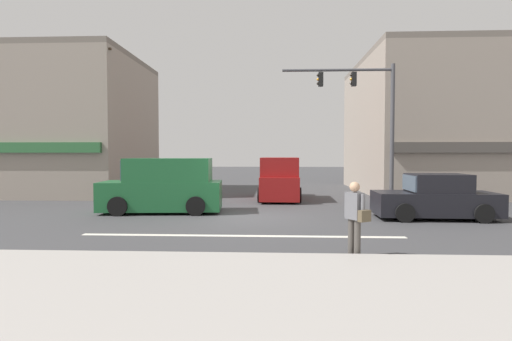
{
  "coord_description": "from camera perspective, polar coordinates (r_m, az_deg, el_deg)",
  "views": [
    {
      "loc": [
        0.91,
        -14.44,
        2.25
      ],
      "look_at": [
        0.14,
        2.0,
        1.6
      ],
      "focal_mm": 28.0,
      "sensor_mm": 36.0,
      "label": 1
    }
  ],
  "objects": [
    {
      "name": "building_left_block",
      "position": [
        27.31,
        -29.14,
        5.59
      ],
      "size": [
        12.56,
        8.7,
        7.94
      ],
      "color": "gray",
      "rests_on": "ground"
    },
    {
      "name": "utility_pole_near_left",
      "position": [
        21.13,
        -21.63,
        6.98
      ],
      "size": [
        1.4,
        0.22,
        7.79
      ],
      "color": "brown",
      "rests_on": "ground"
    },
    {
      "name": "van_crossing_leftbound",
      "position": [
        15.98,
        -12.98,
        -2.27
      ],
      "size": [
        4.73,
        2.31,
        2.11
      ],
      "color": "#1E6033",
      "rests_on": "ground"
    },
    {
      "name": "ground_plane",
      "position": [
        14.64,
        -0.93,
        -6.58
      ],
      "size": [
        120.0,
        120.0,
        0.0
      ],
      "primitive_type": "plane",
      "color": "#3D3D3F"
    },
    {
      "name": "traffic_light_mast",
      "position": [
        18.3,
        15.95,
        8.22
      ],
      "size": [
        4.89,
        0.25,
        6.2
      ],
      "color": "#47474C",
      "rests_on": "ground"
    },
    {
      "name": "van_crossing_rightbound",
      "position": [
        20.08,
        3.39,
        -1.3
      ],
      "size": [
        2.11,
        4.63,
        2.11
      ],
      "color": "maroon",
      "rests_on": "ground"
    },
    {
      "name": "lane_marking_stripe",
      "position": [
        11.2,
        -2.07,
        -9.31
      ],
      "size": [
        9.0,
        0.24,
        0.01
      ],
      "primitive_type": "cube",
      "color": "silver",
      "rests_on": "ground"
    },
    {
      "name": "sidewalk_curb",
      "position": [
        6.39,
        -5.96,
        -17.62
      ],
      "size": [
        40.0,
        5.0,
        0.16
      ],
      "primitive_type": "cube",
      "color": "#9E9993",
      "rests_on": "ground"
    },
    {
      "name": "sedan_crossing_center",
      "position": [
        15.37,
        24.21,
        -3.68
      ],
      "size": [
        4.13,
        1.93,
        1.58
      ],
      "color": "black",
      "rests_on": "ground"
    },
    {
      "name": "pedestrian_foreground_with_bag",
      "position": [
        8.89,
        13.98,
        -6.2
      ],
      "size": [
        0.49,
        0.66,
        1.67
      ],
      "color": "#4C4742",
      "rests_on": "ground"
    },
    {
      "name": "building_right_corner",
      "position": [
        27.39,
        27.14,
        5.74
      ],
      "size": [
        12.08,
        11.33,
        8.07
      ],
      "color": "gray",
      "rests_on": "ground"
    }
  ]
}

